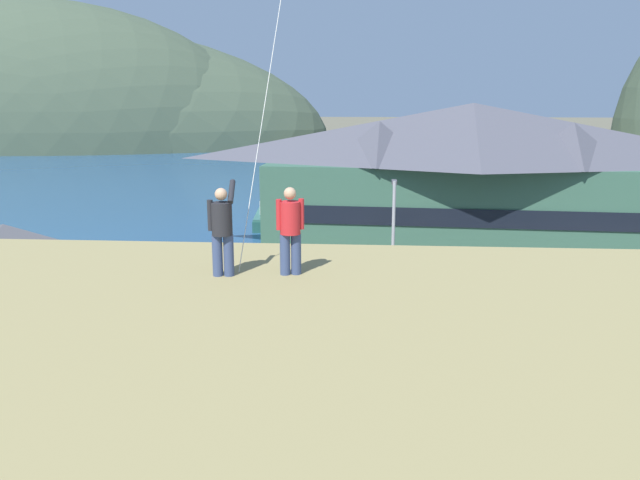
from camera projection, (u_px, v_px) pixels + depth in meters
ground_plane at (305, 407)px, 22.19m from camera, size 600.00×600.00×0.00m
parking_lot_pad at (316, 349)px, 27.04m from camera, size 40.00×20.00×0.10m
bay_water at (350, 181)px, 80.55m from camera, size 360.00×84.00×0.03m
far_hill_east_peak at (28, 145)px, 138.01m from camera, size 104.25×52.12×60.37m
harbor_lodge at (470, 178)px, 41.00m from camera, size 27.76×10.86×10.06m
storage_shed_near_lot at (8, 271)px, 30.20m from camera, size 7.95×5.31×4.69m
storage_shed_waterside at (334, 214)px, 44.27m from camera, size 5.44×5.21×4.83m
wharf_dock at (318, 218)px, 54.12m from camera, size 3.20×12.77×0.70m
moored_boat_wharfside at (273, 215)px, 53.76m from camera, size 3.39×8.69×2.16m
parked_car_back_row_left at (256, 322)px, 27.36m from camera, size 4.36×2.38×1.82m
parked_car_lone_by_shed at (158, 312)px, 28.66m from camera, size 4.26×2.18×1.82m
parked_car_corner_spot at (505, 320)px, 27.58m from camera, size 4.26×2.18×1.82m
parked_car_mid_row_far at (383, 313)px, 28.50m from camera, size 4.29×2.24×1.82m
parking_light_pole at (393, 235)px, 31.38m from camera, size 0.24×0.78×6.40m
person_kite_flyer at (222, 228)px, 12.42m from camera, size 0.52×0.68×1.86m
person_companion at (290, 228)px, 12.51m from camera, size 0.54×0.40×1.74m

